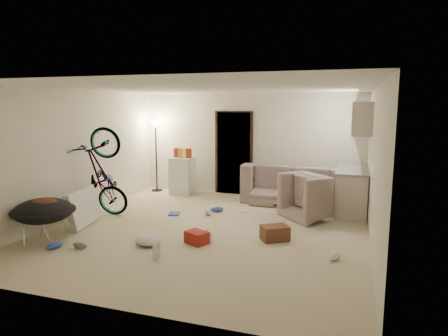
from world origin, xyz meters
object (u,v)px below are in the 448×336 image
(saucer_chair, at_px, (44,216))
(tv_box, at_px, (83,207))
(kitchen_counter, at_px, (351,192))
(bicycle, at_px, (103,193))
(juicer, at_px, (207,236))
(mini_fridge, at_px, (183,176))
(drink_case_b, at_px, (197,237))
(floor_lamp, at_px, (156,141))
(sofa, at_px, (293,189))
(armchair, at_px, (318,201))
(drink_case_a, at_px, (275,233))

(saucer_chair, xyz_separation_m, tv_box, (0.00, 0.99, -0.09))
(kitchen_counter, xyz_separation_m, bicycle, (-4.73, -1.84, 0.04))
(bicycle, height_order, saucer_chair, bicycle)
(juicer, bearing_deg, saucer_chair, -162.38)
(mini_fridge, distance_m, drink_case_b, 3.75)
(mini_fridge, relative_size, drink_case_b, 2.64)
(floor_lamp, xyz_separation_m, mini_fridge, (0.78, -0.10, -0.85))
(mini_fridge, bearing_deg, floor_lamp, 171.21)
(juicer, bearing_deg, sofa, 73.30)
(juicer, bearing_deg, drink_case_b, -137.58)
(mini_fridge, distance_m, saucer_chair, 4.05)
(kitchen_counter, bearing_deg, tv_box, -152.50)
(tv_box, bearing_deg, saucer_chair, -101.55)
(sofa, height_order, saucer_chair, saucer_chair)
(saucer_chair, bearing_deg, bicycle, 90.00)
(kitchen_counter, bearing_deg, sofa, 160.53)
(floor_lamp, height_order, armchair, floor_lamp)
(saucer_chair, distance_m, drink_case_a, 3.78)
(sofa, bearing_deg, kitchen_counter, 162.59)
(armchair, height_order, saucer_chair, saucer_chair)
(bicycle, height_order, drink_case_a, bicycle)
(kitchen_counter, relative_size, drink_case_b, 4.33)
(bicycle, relative_size, tv_box, 1.81)
(tv_box, distance_m, drink_case_b, 2.43)
(floor_lamp, xyz_separation_m, drink_case_b, (2.49, -3.42, -1.21))
(floor_lamp, height_order, saucer_chair, floor_lamp)
(sofa, height_order, tv_box, tv_box)
(kitchen_counter, xyz_separation_m, armchair, (-0.62, -0.57, -0.12))
(tv_box, bearing_deg, armchair, 13.17)
(kitchen_counter, distance_m, tv_box, 5.33)
(tv_box, height_order, drink_case_a, tv_box)
(bicycle, relative_size, juicer, 7.97)
(drink_case_a, bearing_deg, tv_box, 150.28)
(floor_lamp, relative_size, mini_fridge, 1.98)
(floor_lamp, xyz_separation_m, kitchen_counter, (4.83, -0.65, -0.87))
(tv_box, xyz_separation_m, drink_case_a, (3.56, 0.24, -0.21))
(armchair, bearing_deg, saucer_chair, 81.56)
(sofa, relative_size, tv_box, 2.22)
(bicycle, bearing_deg, drink_case_a, -102.91)
(armchair, relative_size, saucer_chair, 0.99)
(bicycle, height_order, drink_case_b, bicycle)
(tv_box, height_order, drink_case_b, tv_box)
(armchair, xyz_separation_m, mini_fridge, (-3.43, 1.12, 0.13))
(kitchen_counter, distance_m, armchair, 0.85)
(mini_fridge, xyz_separation_m, drink_case_b, (1.72, -3.32, -0.36))
(floor_lamp, xyz_separation_m, armchair, (4.21, -1.22, -0.98))
(sofa, xyz_separation_m, juicer, (-0.93, -3.09, -0.23))
(tv_box, xyz_separation_m, juicer, (2.53, -0.18, -0.24))
(mini_fridge, bearing_deg, juicer, -61.34)
(floor_lamp, xyz_separation_m, juicer, (2.63, -3.29, -1.21))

